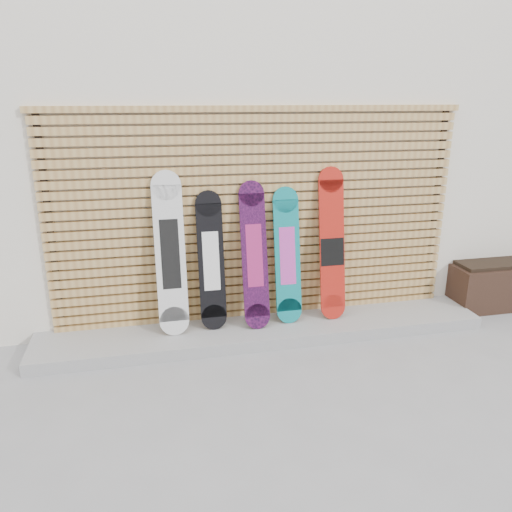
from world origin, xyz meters
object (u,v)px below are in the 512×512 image
object	(u,v)px
snowboard_1	(211,261)
snowboard_3	(287,256)
snowboard_2	(254,256)
planter_box	(500,283)
snowboard_0	(170,254)
snowboard_4	(332,245)

from	to	relation	value
snowboard_1	snowboard_3	distance (m)	0.79
snowboard_1	snowboard_2	world-z (taller)	snowboard_2
planter_box	snowboard_2	size ratio (longest dim) A/B	0.84
snowboard_2	snowboard_3	xyz separation A→B (m)	(0.35, 0.03, -0.04)
snowboard_0	snowboard_4	world-z (taller)	snowboard_0
planter_box	snowboard_1	bearing A→B (deg)	-179.15
snowboard_2	snowboard_0	bearing A→B (deg)	178.53
snowboard_0	snowboard_4	size ratio (longest dim) A/B	1.01
planter_box	snowboard_1	world-z (taller)	snowboard_1
snowboard_0	snowboard_2	xyz separation A→B (m)	(0.83, -0.02, -0.06)
snowboard_0	snowboard_1	xyz separation A→B (m)	(0.40, 0.02, -0.11)
snowboard_3	snowboard_1	bearing A→B (deg)	179.35
snowboard_2	snowboard_1	bearing A→B (deg)	174.53
planter_box	snowboard_3	size ratio (longest dim) A/B	0.89
snowboard_1	snowboard_0	bearing A→B (deg)	-177.13
snowboard_2	planter_box	bearing A→B (deg)	1.77
snowboard_0	snowboard_4	xyz separation A→B (m)	(1.66, 0.01, -0.02)
snowboard_0	snowboard_3	size ratio (longest dim) A/B	1.15
planter_box	snowboard_0	bearing A→B (deg)	-178.94
snowboard_0	snowboard_3	bearing A→B (deg)	0.54
snowboard_1	snowboard_2	bearing A→B (deg)	-5.47
planter_box	snowboard_0	xyz separation A→B (m)	(-3.82, -0.07, 0.64)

